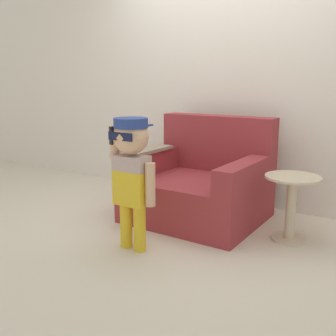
% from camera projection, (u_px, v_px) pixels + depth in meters
% --- Properties ---
extents(ground_plane, '(10.00, 10.00, 0.00)m').
position_uv_depth(ground_plane, '(191.00, 215.00, 3.70)').
color(ground_plane, beige).
extents(wall_back, '(10.00, 0.05, 2.60)m').
position_uv_depth(wall_back, '(225.00, 74.00, 3.94)').
color(wall_back, silver).
rests_on(wall_back, ground_plane).
extents(armchair, '(1.14, 0.98, 0.91)m').
position_uv_depth(armchair, '(200.00, 184.00, 3.59)').
color(armchair, maroon).
rests_on(armchair, ground_plane).
extents(person_child, '(0.40, 0.30, 0.98)m').
position_uv_depth(person_child, '(132.00, 163.00, 2.82)').
color(person_child, gold).
rests_on(person_child, ground_plane).
extents(side_table, '(0.43, 0.43, 0.52)m').
position_uv_depth(side_table, '(291.00, 202.00, 3.05)').
color(side_table, beige).
rests_on(side_table, ground_plane).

